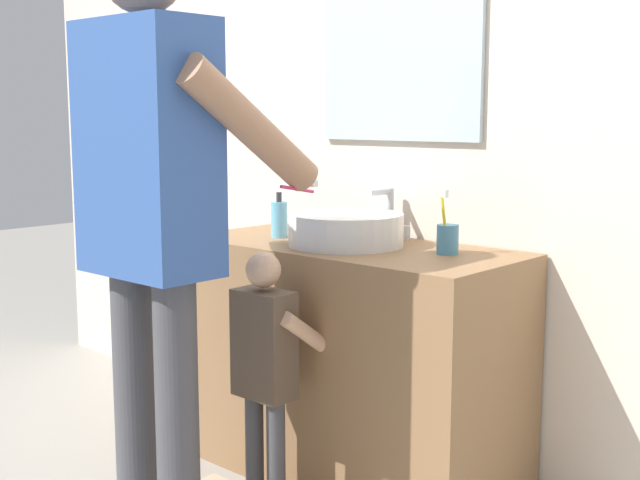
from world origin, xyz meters
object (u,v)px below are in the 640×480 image
Objects in this scene: child_toddler at (266,360)px; adult_parent at (154,188)px; toothbrush_cup at (447,238)px; soap_bottle at (279,219)px.

child_toddler is 0.65m from adult_parent.
toothbrush_cup reaches higher than child_toddler.
toothbrush_cup is 0.24× the size of child_toddler.
soap_bottle is (-0.66, -0.10, 0.02)m from toothbrush_cup.
adult_parent reaches higher than child_toddler.
toothbrush_cup is 0.69m from child_toddler.
child_toddler is at bearing 70.02° from adult_parent.
soap_bottle is at bearing 104.98° from adult_parent.
adult_parent is (0.18, -0.69, 0.17)m from soap_bottle.
soap_bottle is 0.09× the size of adult_parent.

